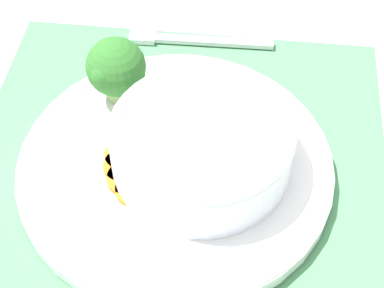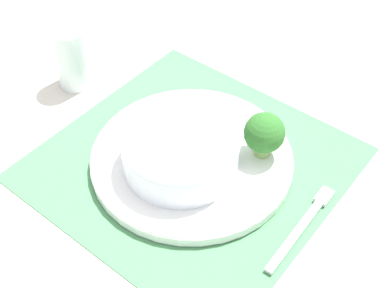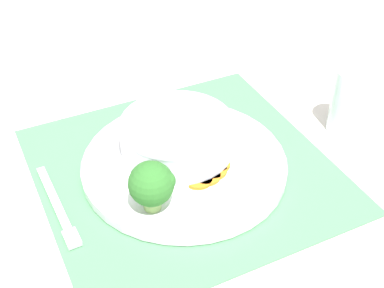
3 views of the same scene
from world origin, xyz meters
name	(u,v)px [view 3 (image 3 of 3)]	position (x,y,z in m)	size (l,w,h in m)	color
ground_plane	(184,170)	(0.00, 0.00, 0.00)	(4.00, 4.00, 0.00)	beige
placemat	(184,169)	(0.00, 0.00, 0.00)	(0.46, 0.45, 0.00)	#4C8C59
plate	(184,163)	(0.00, 0.00, 0.02)	(0.33, 0.33, 0.02)	white
bowl	(176,134)	(0.00, -0.03, 0.06)	(0.18, 0.18, 0.07)	silver
broccoli_floret	(152,184)	(0.08, 0.08, 0.06)	(0.06, 0.06, 0.08)	#84AD5B
carrot_slice_near	(197,179)	(0.00, 0.05, 0.02)	(0.04, 0.04, 0.01)	orange
carrot_slice_middle	(206,175)	(-0.01, 0.05, 0.02)	(0.04, 0.04, 0.01)	orange
carrot_slice_far	(213,170)	(-0.03, 0.04, 0.02)	(0.04, 0.04, 0.01)	orange
carrot_slice_extra	(216,164)	(-0.04, 0.03, 0.02)	(0.04, 0.04, 0.01)	orange
water_glass	(349,104)	(-0.30, 0.02, 0.05)	(0.06, 0.06, 0.12)	silver
fork	(60,212)	(0.20, 0.02, 0.01)	(0.03, 0.18, 0.01)	silver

